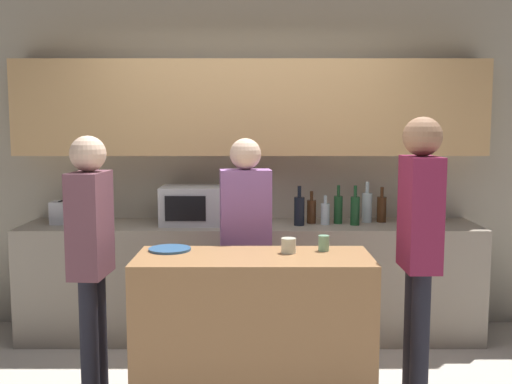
% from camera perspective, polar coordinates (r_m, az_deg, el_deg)
% --- Properties ---
extents(back_wall, '(6.40, 0.40, 2.70)m').
position_cam_1_polar(back_wall, '(4.96, -0.29, 4.63)').
color(back_wall, '#B2A893').
rests_on(back_wall, ground_plane).
extents(back_counter, '(3.60, 0.62, 0.91)m').
position_cam_1_polar(back_counter, '(4.85, -0.31, -8.39)').
color(back_counter, gray).
rests_on(back_counter, ground_plane).
extents(kitchen_island, '(1.40, 0.57, 0.93)m').
position_cam_1_polar(kitchen_island, '(3.68, -0.02, -13.14)').
color(kitchen_island, '#996B42').
rests_on(kitchen_island, ground_plane).
extents(microwave, '(0.52, 0.39, 0.30)m').
position_cam_1_polar(microwave, '(4.78, -5.67, -1.24)').
color(microwave, '#B7BABC').
rests_on(microwave, back_counter).
extents(toaster, '(0.26, 0.16, 0.18)m').
position_cam_1_polar(toaster, '(4.99, -17.21, -1.86)').
color(toaster, silver).
rests_on(toaster, back_counter).
extents(potted_plant, '(0.14, 0.14, 0.40)m').
position_cam_1_polar(potted_plant, '(4.94, 16.22, -0.66)').
color(potted_plant, silver).
rests_on(potted_plant, back_counter).
extents(bottle_0, '(0.08, 0.08, 0.31)m').
position_cam_1_polar(bottle_0, '(4.69, 4.36, -1.76)').
color(bottle_0, black).
rests_on(bottle_0, back_counter).
extents(bottle_1, '(0.07, 0.07, 0.26)m').
position_cam_1_polar(bottle_1, '(4.80, 5.53, -1.81)').
color(bottle_1, '#472814').
rests_on(bottle_1, back_counter).
extents(bottle_2, '(0.07, 0.07, 0.23)m').
position_cam_1_polar(bottle_2, '(4.75, 6.83, -2.04)').
color(bottle_2, silver).
rests_on(bottle_2, back_counter).
extents(bottle_3, '(0.07, 0.07, 0.31)m').
position_cam_1_polar(bottle_3, '(4.81, 8.06, -1.61)').
color(bottle_3, '#194723').
rests_on(bottle_3, back_counter).
extents(bottle_4, '(0.07, 0.07, 0.31)m').
position_cam_1_polar(bottle_4, '(4.75, 9.64, -1.71)').
color(bottle_4, '#194723').
rests_on(bottle_4, back_counter).
extents(bottle_5, '(0.08, 0.08, 0.33)m').
position_cam_1_polar(bottle_5, '(4.92, 10.74, -1.39)').
color(bottle_5, silver).
rests_on(bottle_5, back_counter).
extents(bottle_6, '(0.08, 0.08, 0.29)m').
position_cam_1_polar(bottle_6, '(4.94, 12.10, -1.57)').
color(bottle_6, '#472814').
rests_on(bottle_6, back_counter).
extents(bottle_7, '(0.07, 0.07, 0.31)m').
position_cam_1_polar(bottle_7, '(4.78, 14.00, -1.79)').
color(bottle_7, '#472814').
rests_on(bottle_7, back_counter).
extents(plate_on_island, '(0.26, 0.26, 0.01)m').
position_cam_1_polar(plate_on_island, '(3.73, -7.99, -5.41)').
color(plate_on_island, '#2D5684').
rests_on(plate_on_island, kitchen_island).
extents(cup_0, '(0.07, 0.07, 0.10)m').
position_cam_1_polar(cup_0, '(3.70, 6.69, -4.87)').
color(cup_0, '#7CB68D').
rests_on(cup_0, kitchen_island).
extents(cup_1, '(0.09, 0.09, 0.09)m').
position_cam_1_polar(cup_1, '(3.62, 3.34, -5.11)').
color(cup_1, silver).
rests_on(cup_1, kitchen_island).
extents(person_left, '(0.21, 0.35, 1.63)m').
position_cam_1_polar(person_left, '(3.74, -15.23, -5.01)').
color(person_left, black).
rests_on(person_left, ground_plane).
extents(person_center, '(0.36, 0.22, 1.61)m').
position_cam_1_polar(person_center, '(4.08, -0.78, -4.09)').
color(person_center, black).
rests_on(person_center, ground_plane).
extents(person_right, '(0.23, 0.34, 1.74)m').
position_cam_1_polar(person_right, '(3.66, 15.52, -4.05)').
color(person_right, black).
rests_on(person_right, ground_plane).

